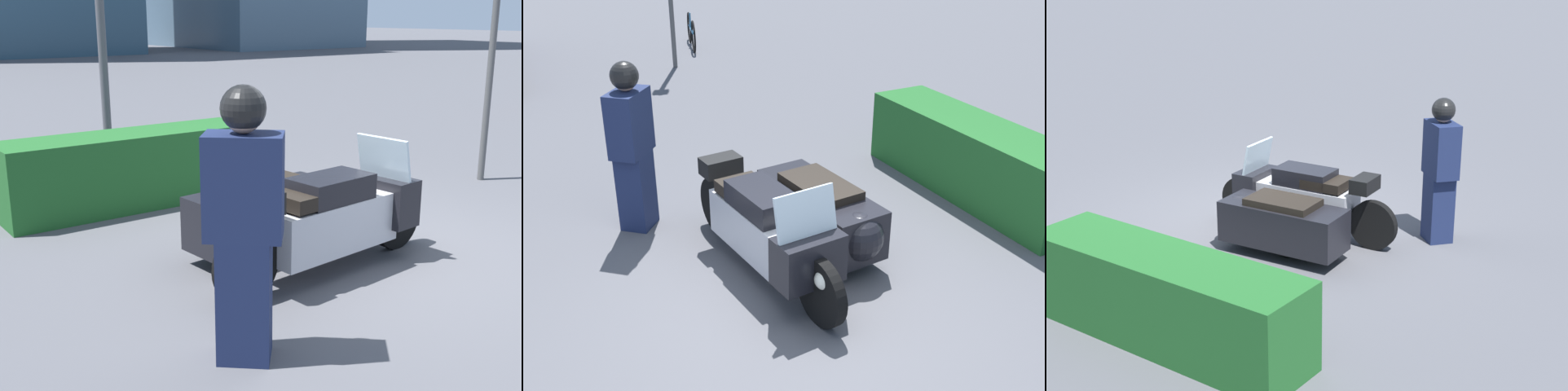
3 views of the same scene
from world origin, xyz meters
TOP-DOWN VIEW (x-y plane):
  - ground_plane at (0.00, 0.00)m, footprint 160.00×160.00m
  - police_motorcycle at (-0.76, 0.36)m, footprint 2.54×1.35m
  - officer_rider at (-2.24, -0.83)m, footprint 0.57×0.56m
  - hedge_bush_curbside at (-1.26, 2.97)m, footprint 3.04×0.78m

SIDE VIEW (x-z plane):
  - ground_plane at x=0.00m, z-range 0.00..0.00m
  - hedge_bush_curbside at x=-1.26m, z-range 0.00..0.89m
  - police_motorcycle at x=-0.76m, z-range -0.11..1.03m
  - officer_rider at x=-2.24m, z-range 0.05..1.88m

